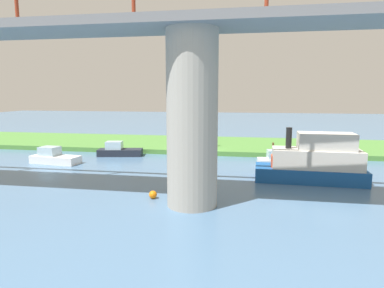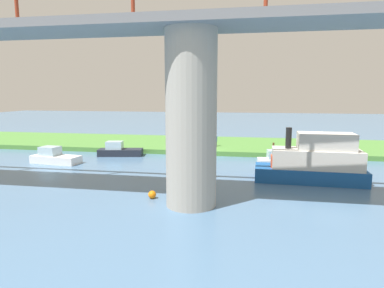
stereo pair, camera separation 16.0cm
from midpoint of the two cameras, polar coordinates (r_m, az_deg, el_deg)
The scene contains 11 objects.
ground_plane at distance 35.04m, azimuth 0.93°, elevation -1.99°, with size 160.00×160.00×0.00m, color #4C7093.
grassy_bank at distance 40.85m, azimuth 2.27°, elevation -0.09°, with size 80.00×12.00×0.50m, color #4C8438.
bridge_pylon at distance 18.81m, azimuth 0.10°, elevation 4.15°, with size 2.94×2.94×10.05m, color #9E998E.
bridge_span at distance 19.19m, azimuth 0.11°, elevation 20.83°, with size 56.51×4.30×3.25m.
person_on_bank at distance 37.98m, azimuth 4.23°, elevation 0.67°, with size 0.47×0.47×1.39m.
mooring_post at distance 35.03m, azimuth 14.02°, elevation -0.59°, with size 0.20×0.20×1.01m, color brown.
motorboat_red at distance 26.09m, azimuth 20.45°, elevation -2.95°, with size 7.97×2.90×4.03m.
pontoon_yellow at distance 30.85m, azimuth 15.34°, elevation -2.79°, with size 4.57×2.12×1.47m.
houseboat_blue at distance 33.72m, azimuth -22.57°, elevation -2.13°, with size 4.85×2.23×1.56m.
riverboat_paddlewheel at distance 35.66m, azimuth -12.38°, elevation -1.11°, with size 4.80×2.42×1.53m.
marker_buoy at distance 21.04m, azimuth -6.69°, elevation -8.69°, with size 0.50×0.50×0.50m, color orange.
Camera 2 is at (-5.54, 33.97, 6.54)m, focal length 30.82 mm.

